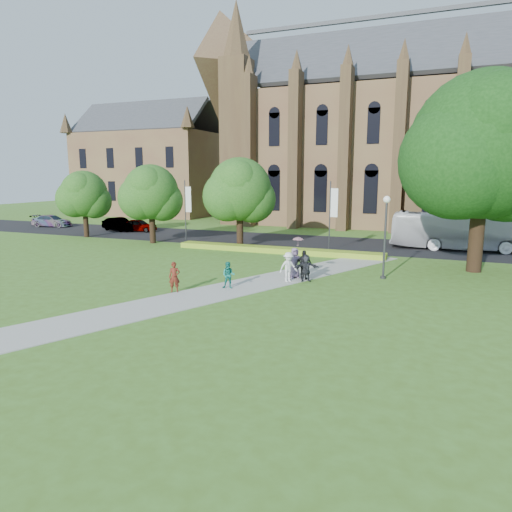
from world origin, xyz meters
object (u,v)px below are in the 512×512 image
at_px(car_0, 139,225).
at_px(tour_coach, 463,231).
at_px(car_2, 52,221).
at_px(pedestrian_0, 174,277).
at_px(streetlamp, 385,227).
at_px(large_tree, 484,146).
at_px(car_1, 119,224).

bearing_deg(car_0, tour_coach, -96.50).
xyz_separation_m(car_2, pedestrian_0, (31.94, -22.43, 0.15)).
distance_m(streetlamp, large_tree, 8.73).
height_order(tour_coach, pedestrian_0, tour_coach).
height_order(tour_coach, car_1, tour_coach).
xyz_separation_m(streetlamp, pedestrian_0, (-10.45, -7.99, -2.40)).
height_order(car_0, pedestrian_0, pedestrian_0).
xyz_separation_m(streetlamp, car_2, (-42.39, 14.44, -2.55)).
height_order(large_tree, car_1, large_tree).
xyz_separation_m(car_1, pedestrian_0, (21.21, -22.05, 0.11)).
bearing_deg(car_1, streetlamp, -97.72).
relative_size(large_tree, car_2, 2.63).
distance_m(car_0, pedestrian_0, 29.17).
bearing_deg(large_tree, pedestrian_0, -141.94).
xyz_separation_m(car_0, pedestrian_0, (18.69, -22.39, 0.16)).
height_order(tour_coach, car_0, tour_coach).
bearing_deg(car_2, streetlamp, -119.02).
bearing_deg(car_0, streetlamp, -122.05).
distance_m(large_tree, car_0, 36.83).
relative_size(large_tree, car_1, 2.82).
height_order(streetlamp, pedestrian_0, streetlamp).
bearing_deg(tour_coach, pedestrian_0, 142.42).
distance_m(car_1, pedestrian_0, 30.59).
relative_size(car_1, car_2, 0.93).
bearing_deg(tour_coach, large_tree, 179.99).
relative_size(streetlamp, car_2, 1.04).
xyz_separation_m(tour_coach, car_1, (-36.80, 0.11, -0.92)).
bearing_deg(car_1, tour_coach, -73.94).
bearing_deg(pedestrian_0, streetlamp, 10.68).
height_order(streetlamp, car_1, streetlamp).
height_order(streetlamp, car_2, streetlamp).
relative_size(streetlamp, pedestrian_0, 3.05).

